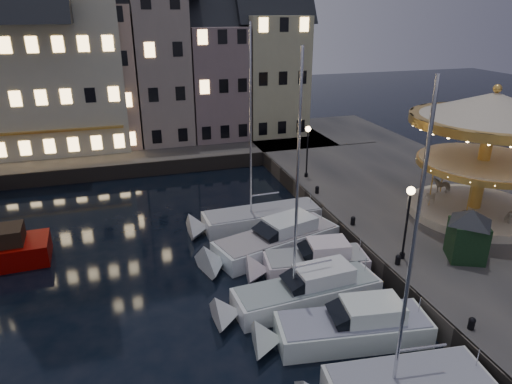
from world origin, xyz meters
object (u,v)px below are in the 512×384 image
object	(u,v)px
motorboat_d	(308,264)
motorboat_e	(272,242)
bollard_a	(472,323)
ticket_kiosk	(470,226)
motorboat_b	(344,329)
carousel	(489,132)
motorboat_c	(300,294)
streetlamp_c	(307,144)
streetlamp_b	(408,213)
bollard_b	(398,259)
bollard_d	(317,189)
streetlamp_d	(486,156)
motorboat_f	(254,219)
bollard_c	(353,220)

from	to	relation	value
motorboat_d	motorboat_e	bearing A→B (deg)	111.45
bollard_a	ticket_kiosk	bearing A→B (deg)	52.80
motorboat_b	carousel	bearing A→B (deg)	29.27
motorboat_e	carousel	bearing A→B (deg)	-5.32
motorboat_c	carousel	distance (m)	15.97
streetlamp_c	streetlamp_b	bearing A→B (deg)	-90.00
bollard_a	ticket_kiosk	distance (m)	6.49
bollard_b	bollard_d	bearing A→B (deg)	90.00
streetlamp_d	motorboat_f	world-z (taller)	motorboat_f
bollard_a	bollard_d	distance (m)	16.00
motorboat_b	motorboat_c	size ratio (longest dim) A/B	0.70
motorboat_d	motorboat_e	xyz separation A→B (m)	(-1.17, 2.97, 0.01)
streetlamp_d	motorboat_d	world-z (taller)	streetlamp_d
motorboat_f	streetlamp_b	bearing A→B (deg)	-55.82
motorboat_e	motorboat_f	distance (m)	3.70
streetlamp_b	motorboat_c	size ratio (longest dim) A/B	0.37
bollard_b	motorboat_b	xyz separation A→B (m)	(-4.74, -3.24, -0.96)
motorboat_d	carousel	world-z (taller)	carousel
streetlamp_d	bollard_b	world-z (taller)	streetlamp_d
bollard_a	streetlamp_d	bearing A→B (deg)	47.53
streetlamp_c	bollard_a	bearing A→B (deg)	-91.76
motorboat_c	motorboat_e	size ratio (longest dim) A/B	1.26
bollard_d	motorboat_d	xyz separation A→B (m)	(-4.07, -8.05, -0.97)
streetlamp_b	bollard_c	bearing A→B (deg)	97.59
streetlamp_b	bollard_c	size ratio (longest dim) A/B	7.32
bollard_d	motorboat_b	bearing A→B (deg)	-109.04
motorboat_d	bollard_c	bearing A→B (deg)	32.10
ticket_kiosk	motorboat_f	bearing A→B (deg)	133.24
streetlamp_b	motorboat_d	size ratio (longest dim) A/B	0.61
streetlamp_c	motorboat_c	xyz separation A→B (m)	(-6.24, -14.18, -3.34)
streetlamp_b	streetlamp_d	bearing A→B (deg)	31.78
bollard_a	bollard_d	size ratio (longest dim) A/B	1.00
motorboat_f	ticket_kiosk	bearing A→B (deg)	-46.76
bollard_d	motorboat_d	distance (m)	9.07
bollard_c	carousel	world-z (taller)	carousel
bollard_b	motorboat_e	size ratio (longest dim) A/B	0.06
motorboat_b	ticket_kiosk	xyz separation A→B (m)	(8.53, 2.73, 2.62)
streetlamp_b	bollard_c	distance (m)	5.14
ticket_kiosk	bollard_d	bearing A→B (deg)	109.02
bollard_a	carousel	xyz separation A→B (m)	(8.43, 9.64, 5.28)
bollard_c	motorboat_c	size ratio (longest dim) A/B	0.05
streetlamp_b	bollard_d	distance (m)	10.30
bollard_b	carousel	size ratio (longest dim) A/B	0.06
bollard_c	motorboat_e	bearing A→B (deg)	175.46
bollard_a	motorboat_c	distance (m)	7.81
streetlamp_d	bollard_d	xyz separation A→B (m)	(-11.90, 3.00, -2.41)
motorboat_f	motorboat_d	bearing A→B (deg)	-79.96
bollard_d	ticket_kiosk	distance (m)	11.76
streetlamp_c	motorboat_e	distance (m)	10.91
bollard_b	bollard_d	distance (m)	10.50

